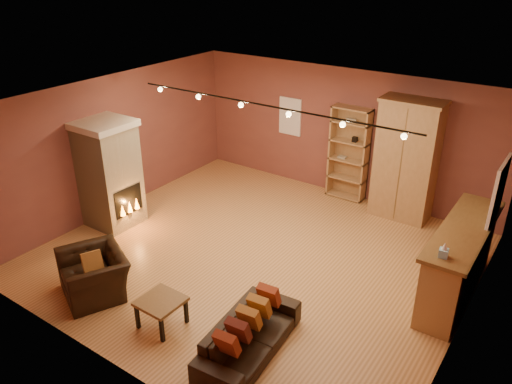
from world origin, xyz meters
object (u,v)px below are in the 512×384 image
Objects in this scene: bookcase at (350,152)px; armchair at (93,268)px; loveseat at (249,330)px; armoire at (406,160)px; bar_counter at (458,261)px; coffee_table at (161,304)px; fireplace at (110,174)px.

bookcase is 1.62× the size of armchair.
bookcase is at bearing 5.77° from loveseat.
armoire is at bearing 85.48° from armchair.
coffee_table is at bearing -135.83° from bar_counter.
bookcase reaches higher than coffee_table.
armoire is at bearing 37.58° from fireplace.
bookcase is 5.80m from armchair.
fireplace is 0.86× the size of armoire.
armoire reaches higher than bar_counter.
armchair is at bearing -178.40° from coffee_table.
fireplace is 0.85× the size of bar_counter.
armoire reaches higher than coffee_table.
bookcase is at bearing 142.12° from bar_counter.
armoire is 1.32× the size of loveseat.
loveseat is at bearing -123.45° from bar_counter.
bar_counter is at bearing 13.17° from fireplace.
coffee_table is at bearing -93.58° from bookcase.
bar_counter reaches higher than loveseat.
loveseat is at bearing -78.94° from bookcase.
coffee_table is at bearing 26.93° from armchair.
loveseat is 1.47× the size of armchair.
fireplace is 5.80m from armoire.
fireplace is at bearing 156.85° from armchair.
bookcase is 0.82× the size of bar_counter.
loveseat is 3.11× the size of coffee_table.
coffee_table is at bearing -30.10° from fireplace.
bar_counter is at bearing -37.88° from bookcase.
armchair is (1.56, -1.76, -0.59)m from fireplace.
armchair is (-4.68, -3.22, -0.14)m from bar_counter.
bookcase is 0.84× the size of armoire.
armoire is 2.72m from bar_counter.
loveseat is 1.38m from coffee_table.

